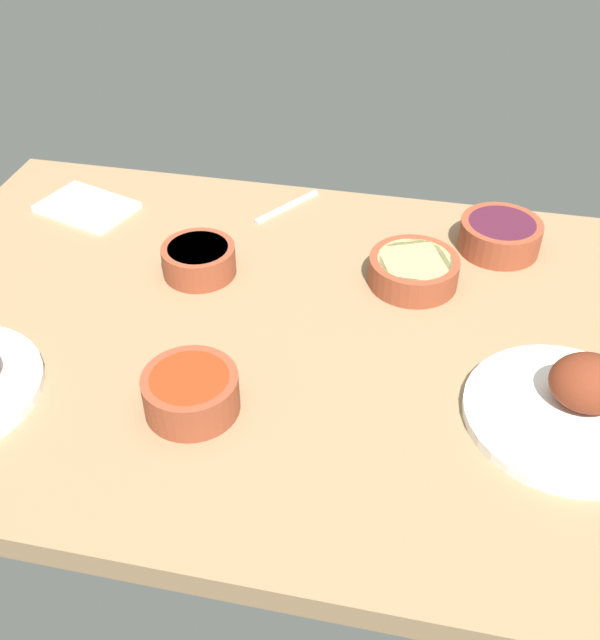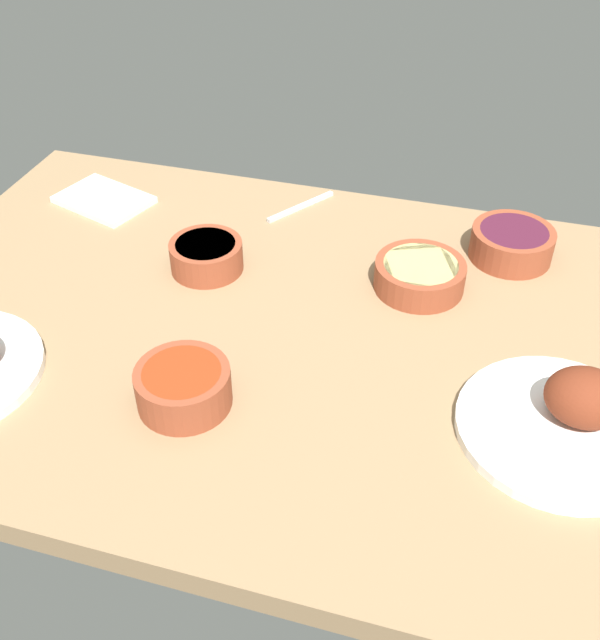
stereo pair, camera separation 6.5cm
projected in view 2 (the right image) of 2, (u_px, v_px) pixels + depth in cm
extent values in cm
cube|color=#937551|center=(300.00, 339.00, 119.00)|extent=(140.00, 90.00, 4.00)
cylinder|color=white|center=(558.00, 429.00, 100.34)|extent=(27.62, 27.62, 1.60)
ellipsoid|color=maroon|center=(585.00, 398.00, 98.76)|extent=(10.72, 9.33, 7.78)
cylinder|color=brown|center=(512.00, 244.00, 131.82)|extent=(14.51, 14.51, 5.58)
cylinder|color=#4C192D|center=(514.00, 233.00, 130.38)|extent=(11.90, 11.90, 1.00)
cylinder|color=brown|center=(183.00, 387.00, 103.51)|extent=(13.36, 13.36, 5.88)
cylinder|color=#9E3314|center=(182.00, 374.00, 101.97)|extent=(10.96, 10.96, 1.00)
cylinder|color=brown|center=(206.00, 256.00, 129.15)|extent=(12.64, 12.64, 5.25)
cylinder|color=#D6BC70|center=(205.00, 246.00, 127.81)|extent=(10.37, 10.37, 1.00)
cylinder|color=brown|center=(420.00, 276.00, 124.96)|extent=(15.19, 15.19, 4.88)
cylinder|color=#DBCC7A|center=(421.00, 266.00, 123.74)|extent=(12.46, 12.46, 1.00)
cube|color=white|center=(104.00, 200.00, 148.18)|extent=(20.56, 17.05, 1.20)
cube|color=silver|center=(301.00, 207.00, 146.50)|extent=(9.83, 14.19, 0.80)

